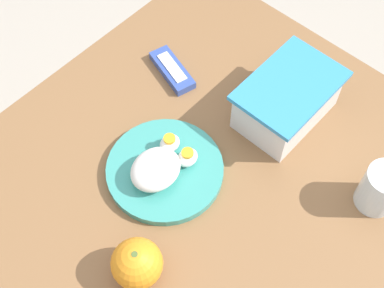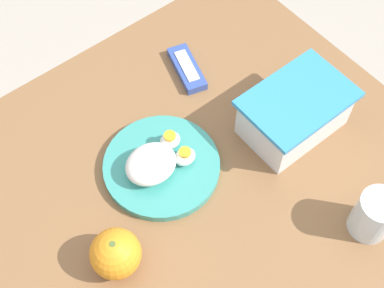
{
  "view_description": "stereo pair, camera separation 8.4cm",
  "coord_description": "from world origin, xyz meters",
  "px_view_note": "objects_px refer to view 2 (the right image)",
  "views": [
    {
      "loc": [
        0.33,
        0.32,
        1.65
      ],
      "look_at": [
        -0.07,
        -0.04,
        0.79
      ],
      "focal_mm": 50.0,
      "sensor_mm": 36.0,
      "label": 1
    },
    {
      "loc": [
        0.27,
        0.38,
        1.65
      ],
      "look_at": [
        -0.07,
        -0.04,
        0.79
      ],
      "focal_mm": 50.0,
      "sensor_mm": 36.0,
      "label": 2
    }
  ],
  "objects_px": {
    "food_container": "(294,115)",
    "candy_bar": "(187,68)",
    "rice_plate": "(159,165)",
    "drinking_glass": "(374,215)",
    "orange_fruit": "(116,254)"
  },
  "relations": [
    {
      "from": "rice_plate",
      "to": "candy_bar",
      "type": "distance_m",
      "value": 0.25
    },
    {
      "from": "orange_fruit",
      "to": "rice_plate",
      "type": "bearing_deg",
      "value": -148.18
    },
    {
      "from": "orange_fruit",
      "to": "drinking_glass",
      "type": "distance_m",
      "value": 0.45
    },
    {
      "from": "food_container",
      "to": "candy_bar",
      "type": "distance_m",
      "value": 0.26
    },
    {
      "from": "orange_fruit",
      "to": "candy_bar",
      "type": "relative_size",
      "value": 0.67
    },
    {
      "from": "drinking_glass",
      "to": "candy_bar",
      "type": "bearing_deg",
      "value": -86.46
    },
    {
      "from": "food_container",
      "to": "orange_fruit",
      "type": "xyz_separation_m",
      "value": [
        0.43,
        0.02,
        0.0
      ]
    },
    {
      "from": "orange_fruit",
      "to": "rice_plate",
      "type": "xyz_separation_m",
      "value": [
        -0.16,
        -0.1,
        -0.02
      ]
    },
    {
      "from": "rice_plate",
      "to": "food_container",
      "type": "bearing_deg",
      "value": 162.07
    },
    {
      "from": "orange_fruit",
      "to": "rice_plate",
      "type": "height_order",
      "value": "orange_fruit"
    },
    {
      "from": "rice_plate",
      "to": "candy_bar",
      "type": "xyz_separation_m",
      "value": [
        -0.19,
        -0.16,
        -0.01
      ]
    },
    {
      "from": "food_container",
      "to": "rice_plate",
      "type": "relative_size",
      "value": 0.93
    },
    {
      "from": "drinking_glass",
      "to": "rice_plate",
      "type": "bearing_deg",
      "value": -55.66
    },
    {
      "from": "food_container",
      "to": "candy_bar",
      "type": "bearing_deg",
      "value": -73.34
    },
    {
      "from": "food_container",
      "to": "orange_fruit",
      "type": "distance_m",
      "value": 0.43
    }
  ]
}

